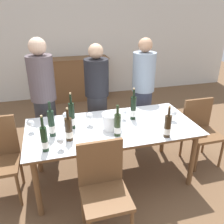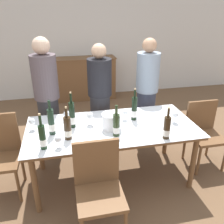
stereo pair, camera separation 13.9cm
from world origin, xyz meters
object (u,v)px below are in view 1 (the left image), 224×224
at_px(sideboard_cabinet, 78,79).
at_px(wine_bottle_5, 168,127).
at_px(wine_glass_1, 31,124).
at_px(person_guest_left, 97,101).
at_px(dining_table, 112,131).
at_px(wine_glass_3, 90,116).
at_px(wine_bottle_0, 133,109).
at_px(person_host, 44,102).
at_px(wine_glass_0, 60,141).
at_px(wine_glass_2, 124,113).
at_px(ice_bucket, 112,121).
at_px(wine_bottle_3, 44,139).
at_px(wine_bottle_6, 69,130).
at_px(wine_bottle_2, 72,116).
at_px(wine_glass_5, 173,114).
at_px(wine_bottle_4, 117,125).
at_px(wine_glass_4, 66,116).
at_px(wine_bottle_1, 52,124).
at_px(person_guest_right, 143,93).
at_px(chair_right_end, 200,127).
at_px(chair_near_front, 103,184).

relative_size(sideboard_cabinet, wine_bottle_5, 3.91).
bearing_deg(wine_glass_1, person_guest_left, 35.19).
bearing_deg(wine_bottle_5, dining_table, 142.76).
bearing_deg(wine_glass_3, wine_bottle_0, 2.54).
bearing_deg(sideboard_cabinet, person_host, -108.49).
bearing_deg(sideboard_cabinet, wine_glass_0, -100.45).
bearing_deg(wine_glass_2, ice_bucket, -138.34).
distance_m(wine_bottle_3, wine_glass_2, 1.03).
bearing_deg(wine_glass_0, wine_glass_2, 30.42).
distance_m(sideboard_cabinet, wine_glass_3, 2.84).
bearing_deg(wine_bottle_6, sideboard_cabinet, 80.79).
bearing_deg(wine_bottle_2, wine_glass_2, 4.74).
bearing_deg(wine_glass_5, wine_bottle_4, -168.46).
xyz_separation_m(wine_glass_0, wine_glass_4, (0.10, 0.54, 0.01)).
xyz_separation_m(wine_bottle_1, person_guest_right, (1.36, 0.81, -0.07)).
bearing_deg(person_host, wine_bottle_1, -84.98).
bearing_deg(wine_glass_0, wine_bottle_3, 173.01).
bearing_deg(sideboard_cabinet, wine_glass_3, -94.80).
bearing_deg(wine_glass_2, wine_bottle_6, -155.98).
bearing_deg(dining_table, person_guest_right, 48.31).
distance_m(ice_bucket, wine_bottle_5, 0.61).
distance_m(sideboard_cabinet, person_guest_left, 2.21).
bearing_deg(wine_glass_5, wine_glass_0, -168.76).
height_order(person_host, person_guest_right, person_host).
distance_m(wine_bottle_0, person_guest_right, 0.77).
bearing_deg(wine_bottle_6, wine_glass_4, 88.89).
xyz_separation_m(wine_glass_2, chair_right_end, (1.08, -0.05, -0.32)).
bearing_deg(wine_glass_2, wine_glass_1, -178.52).
bearing_deg(wine_bottle_6, person_guest_left, 61.38).
xyz_separation_m(wine_bottle_2, person_guest_left, (0.42, 0.63, -0.10)).
bearing_deg(wine_glass_3, wine_bottle_1, -163.23).
relative_size(dining_table, wine_glass_4, 13.14).
relative_size(dining_table, person_host, 1.17).
bearing_deg(wine_glass_4, chair_right_end, -4.12).
height_order(sideboard_cabinet, wine_glass_4, sideboard_cabinet).
relative_size(ice_bucket, wine_glass_3, 1.41).
bearing_deg(wine_bottle_0, wine_glass_0, -153.57).
bearing_deg(person_guest_left, ice_bucket, -89.67).
distance_m(wine_glass_3, chair_right_end, 1.54).
bearing_deg(wine_bottle_5, sideboard_cabinet, 98.67).
xyz_separation_m(wine_bottle_6, wine_glass_1, (-0.38, 0.28, -0.02)).
distance_m(wine_bottle_4, chair_near_front, 0.64).
bearing_deg(chair_right_end, person_guest_right, 129.22).
distance_m(wine_glass_2, chair_right_end, 1.13).
distance_m(wine_glass_0, wine_glass_5, 1.37).
distance_m(wine_bottle_1, wine_bottle_4, 0.69).
height_order(wine_bottle_1, wine_glass_5, wine_bottle_1).
relative_size(sideboard_cabinet, wine_glass_1, 9.73).
xyz_separation_m(dining_table, ice_bucket, (-0.02, -0.05, 0.16)).
xyz_separation_m(wine_glass_1, wine_glass_4, (0.39, 0.11, 0.00)).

